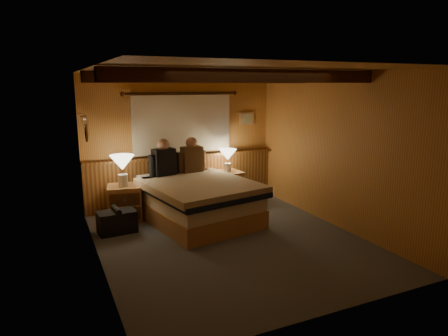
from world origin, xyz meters
TOP-DOWN VIEW (x-y plane):
  - floor at (0.00, 0.00)m, footprint 4.20×4.20m
  - ceiling at (0.00, 0.00)m, footprint 4.20×4.20m
  - wall_back at (0.00, 2.10)m, footprint 3.60×0.00m
  - wall_left at (-1.80, 0.00)m, footprint 0.00×4.20m
  - wall_right at (1.80, 0.00)m, footprint 0.00×4.20m
  - wall_front at (0.00, -2.10)m, footprint 3.60×0.00m
  - wainscot at (0.00, 2.04)m, footprint 3.60×0.23m
  - curtain_window at (0.00, 2.03)m, footprint 2.18×0.09m
  - ceiling_beams at (0.00, 0.15)m, footprint 3.60×1.65m
  - coat_rail at (-1.72, 1.58)m, footprint 0.05×0.55m
  - framed_print at (1.35, 2.08)m, footprint 0.30×0.04m
  - bed at (-0.12, 0.99)m, footprint 1.83×2.21m
  - nightstand_left at (-1.19, 1.55)m, footprint 0.61×0.57m
  - nightstand_right at (0.73, 1.72)m, footprint 0.58×0.53m
  - lamp_left at (-1.21, 1.52)m, footprint 0.39×0.39m
  - lamp_right at (0.75, 1.69)m, footprint 0.33×0.33m
  - person_left at (-0.48, 1.64)m, footprint 0.54×0.29m
  - person_right at (0.05, 1.71)m, footprint 0.54×0.24m
  - duffel_bag at (-1.42, 1.01)m, footprint 0.58×0.38m

SIDE VIEW (x-z plane):
  - floor at x=0.00m, z-range 0.00..0.00m
  - duffel_bag at x=-1.42m, z-range -0.03..0.38m
  - nightstand_left at x=-1.19m, z-range 0.00..0.58m
  - nightstand_right at x=0.73m, z-range 0.00..0.61m
  - bed at x=-0.12m, z-range 0.01..0.69m
  - wainscot at x=0.00m, z-range 0.02..0.96m
  - lamp_right at x=0.75m, z-range 0.70..1.13m
  - person_right at x=0.05m, z-range 0.61..1.26m
  - person_left at x=-0.48m, z-range 0.61..1.27m
  - lamp_left at x=-1.21m, z-range 0.69..1.20m
  - wall_left at x=-1.80m, z-range -0.90..3.30m
  - wall_right at x=1.80m, z-range -0.90..3.30m
  - wall_back at x=0.00m, z-range -0.60..3.00m
  - wall_front at x=0.00m, z-range -0.60..3.00m
  - curtain_window at x=0.00m, z-range 0.96..2.08m
  - framed_print at x=1.35m, z-range 1.43..1.68m
  - coat_rail at x=-1.72m, z-range 1.55..1.79m
  - ceiling_beams at x=0.00m, z-range 2.23..2.39m
  - ceiling at x=0.00m, z-range 2.40..2.40m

